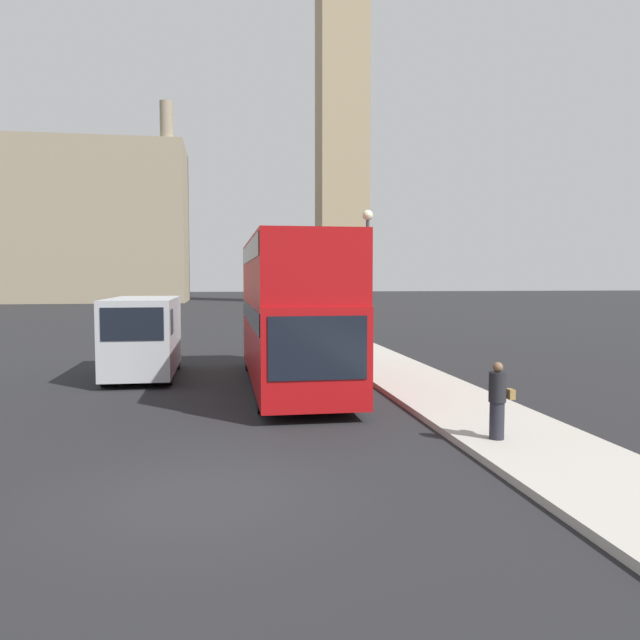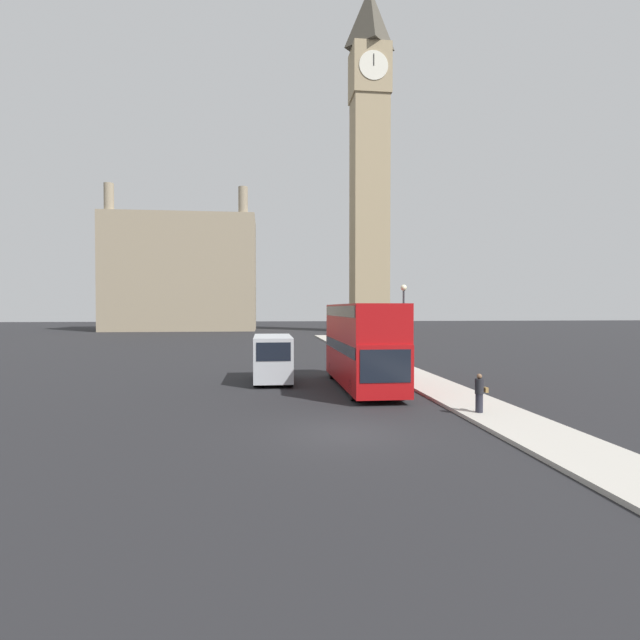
# 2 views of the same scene
# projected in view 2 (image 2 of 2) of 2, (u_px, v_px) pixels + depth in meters

# --- Properties ---
(ground_plane) EXTENTS (300.00, 300.00, 0.00)m
(ground_plane) POSITION_uv_depth(u_px,v_px,m) (344.00, 433.00, 17.25)
(ground_plane) COLOR black
(sidewalk_strip) EXTENTS (2.87, 120.00, 0.15)m
(sidewalk_strip) POSITION_uv_depth(u_px,v_px,m) (521.00, 426.00, 17.97)
(sidewalk_strip) COLOR #ADA89E
(sidewalk_strip) RESTS_ON ground_plane
(clock_tower) EXTENTS (6.94, 7.11, 63.78)m
(clock_tower) POSITION_uv_depth(u_px,v_px,m) (369.00, 156.00, 92.70)
(clock_tower) COLOR tan
(clock_tower) RESTS_ON ground_plane
(building_block_distant) EXTENTS (28.46, 14.62, 27.09)m
(building_block_distant) POSITION_uv_depth(u_px,v_px,m) (183.00, 274.00, 98.49)
(building_block_distant) COLOR gray
(building_block_distant) RESTS_ON ground_plane
(red_double_decker_bus) EXTENTS (2.62, 10.54, 4.53)m
(red_double_decker_bus) POSITION_uv_depth(u_px,v_px,m) (362.00, 341.00, 26.94)
(red_double_decker_bus) COLOR #A80F11
(red_double_decker_bus) RESTS_ON ground_plane
(white_van) EXTENTS (2.19, 5.34, 2.69)m
(white_van) POSITION_uv_depth(u_px,v_px,m) (273.00, 358.00, 29.02)
(white_van) COLOR #B2B7BC
(white_van) RESTS_ON ground_plane
(pedestrian) EXTENTS (0.50, 0.34, 1.55)m
(pedestrian) POSITION_uv_depth(u_px,v_px,m) (479.00, 393.00, 19.88)
(pedestrian) COLOR #23232D
(pedestrian) RESTS_ON sidewalk_strip
(street_lamp) EXTENTS (0.36, 0.36, 5.54)m
(street_lamp) POSITION_uv_depth(u_px,v_px,m) (404.00, 317.00, 29.06)
(street_lamp) COLOR #38383D
(street_lamp) RESTS_ON sidewalk_strip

